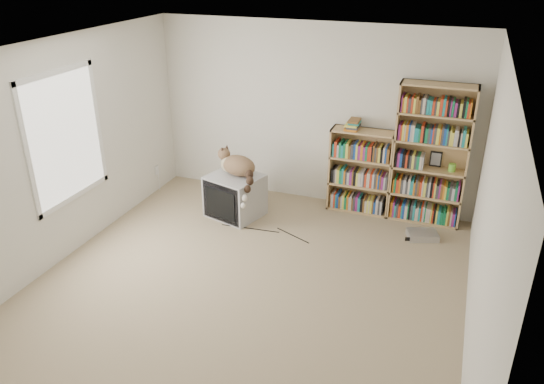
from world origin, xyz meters
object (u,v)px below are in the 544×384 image
(bookcase_tall, at_px, (430,159))
(bookcase_short, at_px, (361,174))
(crt_tv, at_px, (236,196))
(cat, at_px, (239,170))
(dvd_player, at_px, (422,235))

(bookcase_tall, height_order, bookcase_short, bookcase_tall)
(bookcase_tall, xyz_separation_m, bookcase_short, (-0.88, 0.00, -0.35))
(crt_tv, height_order, cat, cat)
(cat, relative_size, dvd_player, 1.90)
(cat, bearing_deg, bookcase_short, 41.88)
(crt_tv, height_order, bookcase_short, bookcase_short)
(crt_tv, relative_size, dvd_player, 2.19)
(bookcase_short, distance_m, dvd_player, 1.18)
(cat, height_order, bookcase_short, bookcase_short)
(bookcase_tall, bearing_deg, dvd_player, -84.03)
(crt_tv, xyz_separation_m, bookcase_tall, (2.42, 0.75, 0.59))
(dvd_player, bearing_deg, cat, 165.02)
(crt_tv, bearing_deg, dvd_player, 21.21)
(bookcase_tall, distance_m, dvd_player, 0.99)
(crt_tv, xyz_separation_m, bookcase_short, (1.54, 0.75, 0.24))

